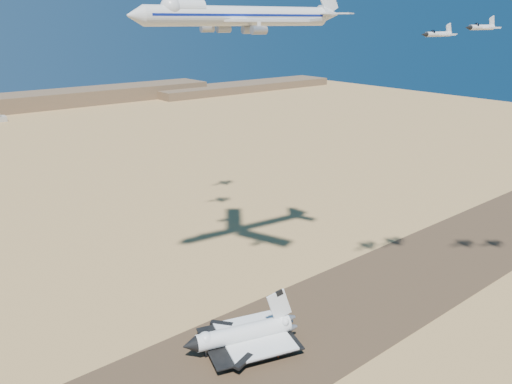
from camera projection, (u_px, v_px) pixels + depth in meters
ground at (233, 366)px, 154.04m from camera, size 1200.00×1200.00×0.00m
runway at (233, 366)px, 154.03m from camera, size 600.00×50.00×0.06m
ridgeline at (8, 106)px, 578.17m from camera, size 960.00×90.00×18.00m
shuttle at (243, 335)px, 160.82m from camera, size 38.82×30.76×18.93m
carrier_747 at (235, 16)px, 158.92m from camera, size 77.69×59.47×19.28m
crew_a at (278, 356)px, 157.30m from camera, size 0.54×0.71×1.76m
crew_b at (279, 342)px, 164.08m from camera, size 0.58×0.87×1.67m
crew_c at (287, 345)px, 162.48m from camera, size 1.22×0.92×1.87m
chase_jet_a at (438, 34)px, 143.55m from camera, size 15.27×8.06×3.80m
chase_jet_b at (481, 27)px, 146.17m from camera, size 16.31×8.59×4.07m
chase_jet_e at (203, 24)px, 202.66m from camera, size 15.04×8.78×3.84m
chase_jet_f at (210, 18)px, 231.18m from camera, size 16.38×8.80×4.08m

